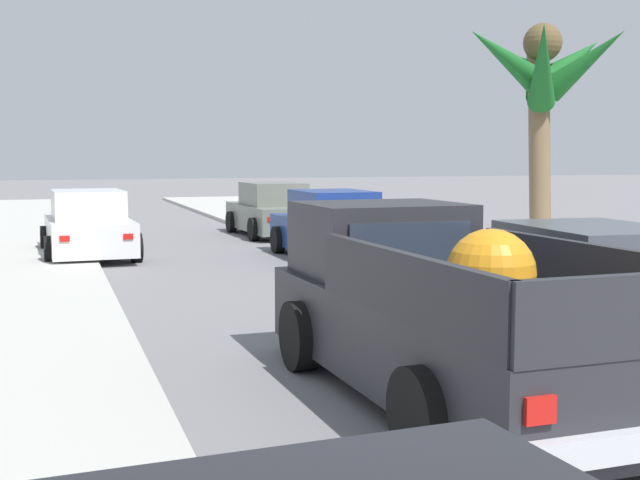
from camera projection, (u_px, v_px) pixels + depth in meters
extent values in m
cube|color=beige|center=(507.00, 276.00, 15.57)|extent=(4.85, 60.00, 0.12)
cube|color=silver|center=(22.00, 302.00, 12.88)|extent=(0.16, 60.00, 0.10)
cube|color=silver|center=(458.00, 279.00, 15.25)|extent=(0.16, 60.00, 0.10)
cube|color=#28282D|center=(448.00, 338.00, 7.85)|extent=(2.04, 5.14, 0.80)
cube|color=#28282D|center=(381.00, 239.00, 9.27)|extent=(1.75, 1.54, 0.80)
cube|color=#283342|center=(411.00, 244.00, 8.56)|extent=(1.38, 0.09, 0.44)
cube|color=#283342|center=(355.00, 231.00, 9.98)|extent=(1.46, 0.09, 0.48)
cube|color=#28282D|center=(401.00, 286.00, 6.67)|extent=(0.18, 3.30, 0.56)
cube|color=#28282D|center=(589.00, 275.00, 7.28)|extent=(0.18, 3.30, 0.56)
cube|color=#28282D|center=(634.00, 316.00, 5.43)|extent=(1.88, 0.14, 0.56)
cube|color=silver|center=(639.00, 444.00, 5.44)|extent=(1.83, 0.16, 0.20)
cylinder|color=black|center=(300.00, 336.00, 8.98)|extent=(0.28, 0.77, 0.76)
cylinder|color=black|center=(460.00, 323.00, 9.64)|extent=(0.28, 0.77, 0.76)
cylinder|color=black|center=(422.00, 415.00, 6.24)|extent=(0.28, 0.77, 0.76)
cylinder|color=black|center=(634.00, 390.00, 6.89)|extent=(0.28, 0.77, 0.76)
cube|color=red|center=(540.00, 410.00, 5.18)|extent=(0.22, 0.05, 0.18)
sphere|color=orange|center=(491.00, 273.00, 6.77)|extent=(0.74, 0.74, 0.74)
cube|color=navy|center=(331.00, 234.00, 18.74)|extent=(1.76, 4.20, 0.72)
cube|color=navy|center=(333.00, 205.00, 18.58)|extent=(1.52, 2.10, 0.64)
cube|color=#283342|center=(319.00, 203.00, 19.50)|extent=(1.37, 0.08, 0.52)
cube|color=#283342|center=(348.00, 208.00, 17.66)|extent=(1.34, 0.08, 0.50)
cylinder|color=black|center=(278.00, 240.00, 19.71)|extent=(0.22, 0.64, 0.64)
cylinder|color=black|center=(349.00, 237.00, 20.28)|extent=(0.22, 0.64, 0.64)
cylinder|color=black|center=(311.00, 252.00, 17.25)|extent=(0.22, 0.64, 0.64)
cylinder|color=black|center=(391.00, 249.00, 17.82)|extent=(0.22, 0.64, 0.64)
cube|color=red|center=(336.00, 240.00, 16.54)|extent=(0.20, 0.04, 0.12)
cube|color=white|center=(280.00, 225.00, 20.54)|extent=(0.20, 0.04, 0.10)
cube|color=red|center=(394.00, 238.00, 16.94)|extent=(0.20, 0.04, 0.12)
cube|color=white|center=(327.00, 223.00, 20.92)|extent=(0.20, 0.04, 0.10)
cube|color=silver|center=(88.00, 234.00, 18.93)|extent=(1.90, 4.26, 0.72)
cube|color=silver|center=(88.00, 204.00, 18.77)|extent=(1.59, 2.15, 0.64)
cube|color=#283342|center=(85.00, 203.00, 19.68)|extent=(1.37, 0.13, 0.52)
cube|color=#283342|center=(92.00, 208.00, 17.86)|extent=(1.34, 0.12, 0.50)
cylinder|color=black|center=(45.00, 239.00, 19.86)|extent=(0.24, 0.65, 0.64)
cylinder|color=black|center=(122.00, 237.00, 20.48)|extent=(0.24, 0.65, 0.64)
cylinder|color=black|center=(50.00, 251.00, 17.43)|extent=(0.24, 0.65, 0.64)
cylinder|color=black|center=(136.00, 248.00, 18.05)|extent=(0.24, 0.65, 0.64)
cube|color=red|center=(65.00, 239.00, 16.73)|extent=(0.20, 0.05, 0.12)
cube|color=white|center=(56.00, 224.00, 20.68)|extent=(0.20, 0.05, 0.10)
cube|color=red|center=(128.00, 237.00, 17.17)|extent=(0.20, 0.05, 0.12)
cube|color=white|center=(106.00, 223.00, 21.10)|extent=(0.20, 0.05, 0.10)
cube|color=slate|center=(272.00, 217.00, 23.98)|extent=(1.85, 4.24, 0.72)
cube|color=slate|center=(273.00, 194.00, 23.82)|extent=(1.57, 2.13, 0.64)
cube|color=#283342|center=(264.00, 193.00, 24.73)|extent=(1.37, 0.11, 0.52)
cube|color=#283342|center=(283.00, 196.00, 22.91)|extent=(1.34, 0.11, 0.50)
cylinder|color=black|center=(231.00, 222.00, 24.92)|extent=(0.23, 0.64, 0.64)
cylinder|color=black|center=(288.00, 220.00, 25.53)|extent=(0.23, 0.64, 0.64)
cylinder|color=black|center=(254.00, 229.00, 22.48)|extent=(0.23, 0.64, 0.64)
cylinder|color=black|center=(316.00, 227.00, 23.09)|extent=(0.23, 0.64, 0.64)
cube|color=red|center=(272.00, 219.00, 21.78)|extent=(0.20, 0.04, 0.12)
cube|color=white|center=(234.00, 210.00, 25.75)|extent=(0.20, 0.04, 0.10)
cube|color=red|center=(317.00, 218.00, 22.21)|extent=(0.20, 0.04, 0.12)
cube|color=white|center=(272.00, 210.00, 26.16)|extent=(0.20, 0.04, 0.10)
cube|color=#474C56|center=(597.00, 314.00, 9.38)|extent=(2.01, 4.30, 0.72)
cube|color=#474C56|center=(594.00, 254.00, 9.41)|extent=(1.64, 2.19, 0.64)
cube|color=#283342|center=(549.00, 246.00, 10.35)|extent=(1.34, 0.16, 0.50)
cylinder|color=black|center=(592.00, 366.00, 7.92)|extent=(0.26, 0.65, 0.64)
cylinder|color=black|center=(599.00, 308.00, 10.89)|extent=(0.26, 0.65, 0.64)
cylinder|color=black|center=(474.00, 315.00, 10.43)|extent=(0.26, 0.65, 0.64)
cube|color=red|center=(550.00, 276.00, 11.56)|extent=(0.20, 0.05, 0.12)
cube|color=red|center=(466.00, 280.00, 11.24)|extent=(0.20, 0.05, 0.12)
cylinder|color=brown|center=(540.00, 156.00, 17.17)|extent=(0.44, 0.74, 4.64)
cone|color=#196023|center=(572.00, 61.00, 17.34)|extent=(1.74, 0.80, 1.34)
cone|color=#196023|center=(533.00, 71.00, 17.96)|extent=(1.23, 1.98, 1.61)
cone|color=#196023|center=(512.00, 61.00, 17.56)|extent=(1.10, 1.70, 1.28)
cone|color=#196023|center=(506.00, 57.00, 16.49)|extent=(2.09, 0.94, 1.40)
cone|color=#196023|center=(543.00, 65.00, 15.95)|extent=(1.58, 2.04, 1.76)
cone|color=#196023|center=(586.00, 62.00, 16.44)|extent=(1.49, 1.80, 1.53)
sphere|color=brown|center=(543.00, 43.00, 16.94)|extent=(0.79, 0.79, 0.79)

